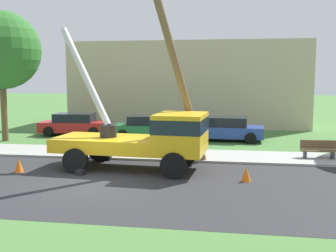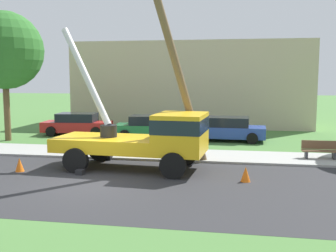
{
  "view_description": "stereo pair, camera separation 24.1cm",
  "coord_description": "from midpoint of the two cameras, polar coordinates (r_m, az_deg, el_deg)",
  "views": [
    {
      "loc": [
        4.99,
        -13.66,
        3.82
      ],
      "look_at": [
        2.42,
        2.47,
        1.81
      ],
      "focal_mm": 43.39,
      "sensor_mm": 36.0,
      "label": 1
    },
    {
      "loc": [
        5.23,
        -13.62,
        3.82
      ],
      "look_at": [
        2.42,
        2.47,
        1.81
      ],
      "focal_mm": 43.39,
      "sensor_mm": 36.0,
      "label": 2
    }
  ],
  "objects": [
    {
      "name": "utility_truck",
      "position": [
        16.52,
        -2.17,
        -1.39
      ],
      "size": [
        6.74,
        3.22,
        5.98
      ],
      "color": "gold",
      "rests_on": "ground"
    },
    {
      "name": "parked_sedan_blue",
      "position": [
        24.33,
        8.65,
        -0.41
      ],
      "size": [
        4.47,
        2.14,
        1.42
      ],
      "color": "#263F99",
      "rests_on": "ground"
    },
    {
      "name": "parked_sedan_green",
      "position": [
        24.95,
        -2.14,
        -0.15
      ],
      "size": [
        4.5,
        2.19,
        1.42
      ],
      "color": "#1E6638",
      "rests_on": "ground"
    },
    {
      "name": "park_bench",
      "position": [
        19.78,
        20.89,
        -3.23
      ],
      "size": [
        1.6,
        0.45,
        0.9
      ],
      "color": "brown",
      "rests_on": "ground"
    },
    {
      "name": "sidewalk_strip",
      "position": [
        20.08,
        -5.05,
        -3.84
      ],
      "size": [
        80.0,
        2.84,
        0.1
      ],
      "primitive_type": "cube",
      "color": "#9E9E99",
      "rests_on": "ground"
    },
    {
      "name": "leaning_utility_pole",
      "position": [
        16.98,
        1.48,
        8.87
      ],
      "size": [
        2.79,
        2.89,
        8.55
      ],
      "color": "brown",
      "rests_on": "ground"
    },
    {
      "name": "traffic_cone_behind",
      "position": [
        17.41,
        -19.76,
        -5.14
      ],
      "size": [
        0.36,
        0.36,
        0.56
      ],
      "primitive_type": "cone",
      "color": "orange",
      "rests_on": "ground"
    },
    {
      "name": "traffic_cone_ahead",
      "position": [
        15.13,
        11.3,
        -6.66
      ],
      "size": [
        0.36,
        0.36,
        0.56
      ],
      "primitive_type": "cone",
      "color": "orange",
      "rests_on": "ground"
    },
    {
      "name": "road_asphalt",
      "position": [
        15.05,
        -10.4,
        -7.79
      ],
      "size": [
        80.0,
        7.98,
        0.01
      ],
      "primitive_type": "cube",
      "color": "#2B2B2D",
      "rests_on": "ground"
    },
    {
      "name": "parked_sedan_red",
      "position": [
        27.2,
        -12.38,
        0.28
      ],
      "size": [
        4.55,
        2.28,
        1.42
      ],
      "color": "#B21E1E",
      "rests_on": "ground"
    },
    {
      "name": "lowrise_building_backdrop",
      "position": [
        32.44,
        3.61,
        5.9
      ],
      "size": [
        18.0,
        6.0,
        6.4
      ],
      "primitive_type": "cube",
      "color": "#C6B293",
      "rests_on": "ground"
    },
    {
      "name": "roadside_tree_far",
      "position": [
        25.84,
        -21.79,
        9.82
      ],
      "size": [
        4.54,
        4.54,
        7.6
      ],
      "color": "brown",
      "rests_on": "ground"
    },
    {
      "name": "ground_plane",
      "position": [
        26.42,
        -1.37,
        -1.31
      ],
      "size": [
        120.0,
        120.0,
        0.0
      ],
      "primitive_type": "plane",
      "color": "#477538"
    }
  ]
}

